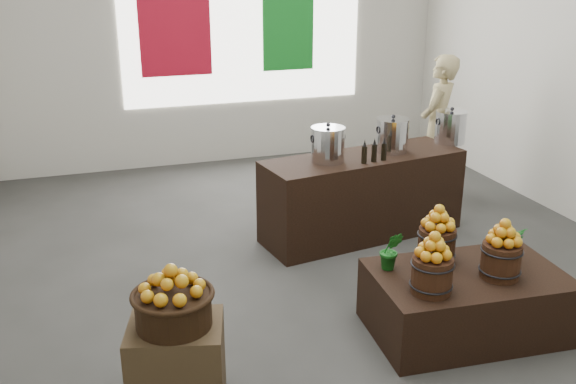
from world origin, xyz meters
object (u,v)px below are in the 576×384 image
object	(u,v)px
stock_pot_center	(392,136)
stock_pot_right	(450,128)
counter	(362,196)
display_table	(465,302)
wicker_basket	(174,310)
shopper	(438,125)
crate	(177,365)
stock_pot_left	(328,146)

from	to	relation	value
stock_pot_center	stock_pot_right	world-z (taller)	same
stock_pot_right	counter	bearing A→B (deg)	-171.00
display_table	wicker_basket	bearing A→B (deg)	-170.98
shopper	crate	bearing A→B (deg)	0.59
stock_pot_left	shopper	size ratio (longest dim) A/B	0.19
shopper	display_table	bearing A→B (deg)	24.30
wicker_basket	stock_pot_center	world-z (taller)	stock_pot_center
crate	display_table	bearing A→B (deg)	4.76
crate	stock_pot_left	distance (m)	2.74
display_table	counter	world-z (taller)	counter
crate	counter	bearing A→B (deg)	43.48
crate	stock_pot_center	distance (m)	3.32
stock_pot_left	stock_pot_center	xyz separation A→B (m)	(0.72, 0.11, 0.00)
wicker_basket	stock_pot_right	distance (m)	3.90
display_table	stock_pot_right	distance (m)	2.41
stock_pot_center	stock_pot_right	distance (m)	0.73
crate	stock_pot_left	size ratio (longest dim) A/B	1.81
stock_pot_center	crate	bearing A→B (deg)	-139.72
crate	wicker_basket	bearing A→B (deg)	0.00
wicker_basket	shopper	xyz separation A→B (m)	(3.50, 2.95, 0.14)
display_table	counter	xyz separation A→B (m)	(0.02, 1.87, 0.17)
wicker_basket	display_table	world-z (taller)	wicker_basket
counter	stock_pot_center	xyz separation A→B (m)	(0.32, 0.05, 0.57)
stock_pot_right	stock_pot_left	bearing A→B (deg)	-171.00
stock_pot_left	stock_pot_right	world-z (taller)	same
stock_pot_center	counter	bearing A→B (deg)	-171.00
stock_pot_center	stock_pot_right	bearing A→B (deg)	9.00
wicker_basket	stock_pot_center	distance (m)	3.26
display_table	stock_pot_right	xyz separation A→B (m)	(1.06, 2.03, 0.74)
crate	shopper	world-z (taller)	shopper
stock_pot_left	stock_pot_right	size ratio (longest dim) A/B	1.00
wicker_basket	counter	world-z (taller)	counter
stock_pot_left	display_table	bearing A→B (deg)	-77.93
wicker_basket	crate	bearing A→B (deg)	0.00
display_table	stock_pot_left	xyz separation A→B (m)	(-0.39, 1.81, 0.74)
display_table	shopper	size ratio (longest dim) A/B	0.85
display_table	stock_pot_center	distance (m)	2.09
stock_pot_left	shopper	bearing A→B (deg)	29.03
crate	stock_pot_left	bearing A→B (deg)	48.53
stock_pot_left	stock_pot_center	distance (m)	0.73
display_table	counter	size ratio (longest dim) A/B	0.68
stock_pot_right	shopper	size ratio (longest dim) A/B	0.19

